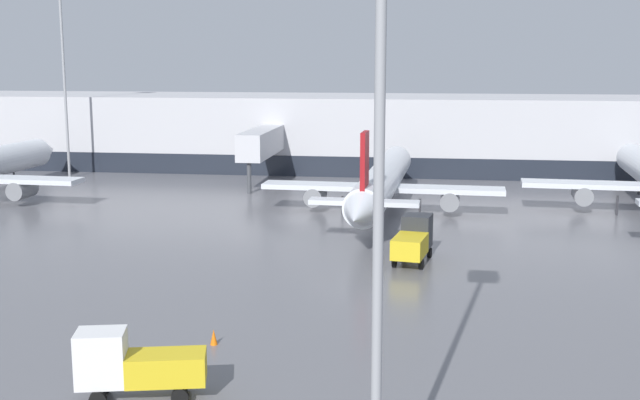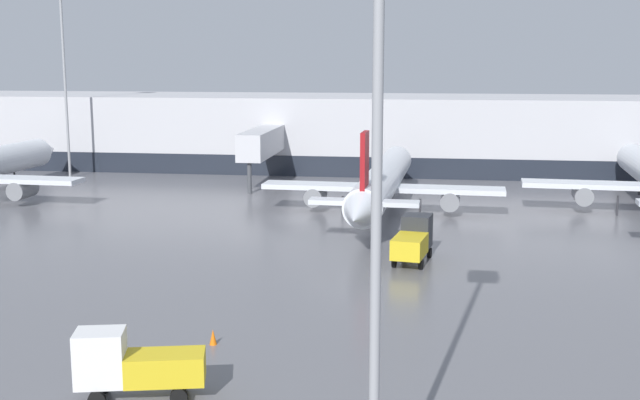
# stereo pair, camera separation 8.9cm
# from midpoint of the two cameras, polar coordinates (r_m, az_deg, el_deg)

# --- Properties ---
(terminal_building) EXTENTS (160.00, 29.57, 9.00)m
(terminal_building) POSITION_cam_midpoint_polar(r_m,az_deg,el_deg) (104.99, -10.66, 4.92)
(terminal_building) COLOR #B2B2B7
(terminal_building) RESTS_ON ground_plane
(parked_jet_2) EXTENTS (21.47, 36.15, 8.40)m
(parked_jet_2) POSITION_cam_midpoint_polar(r_m,az_deg,el_deg) (71.05, 4.39, 1.29)
(parked_jet_2) COLOR silver
(parked_jet_2) RESTS_ON ground_plane
(service_truck_0) EXTENTS (5.37, 2.74, 2.93)m
(service_truck_0) POSITION_cam_midpoint_polar(r_m,az_deg,el_deg) (33.88, -13.22, -11.26)
(service_truck_0) COLOR gold
(service_truck_0) RESTS_ON ground_plane
(service_truck_1) EXTENTS (2.76, 5.54, 2.99)m
(service_truck_1) POSITION_cam_midpoint_polar(r_m,az_deg,el_deg) (54.72, 6.62, -2.77)
(service_truck_1) COLOR gold
(service_truck_1) RESTS_ON ground_plane
(traffic_cone_2) EXTENTS (0.36, 0.36, 0.76)m
(traffic_cone_2) POSITION_cam_midpoint_polar(r_m,az_deg,el_deg) (39.63, -7.63, -9.64)
(traffic_cone_2) COLOR orange
(traffic_cone_2) RESTS_ON ground_plane
(apron_light_mast_2) EXTENTS (1.80, 1.80, 21.84)m
(apron_light_mast_2) POSITION_cam_midpoint_polar(r_m,az_deg,el_deg) (95.74, -17.93, 11.52)
(apron_light_mast_2) COLOR gray
(apron_light_mast_2) RESTS_ON ground_plane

